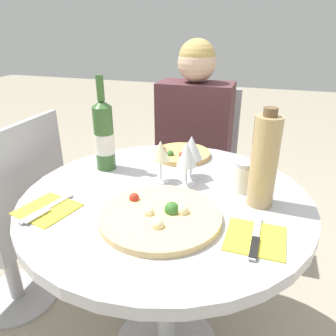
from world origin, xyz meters
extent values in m
cylinder|color=#B2B2B7|center=(0.00, 0.00, 0.35)|extent=(0.07, 0.07, 0.66)
cylinder|color=#B7B7BC|center=(0.00, 0.00, 0.70)|extent=(0.92, 0.92, 0.04)
cylinder|color=#ADADB2|center=(-0.08, 0.73, 0.01)|extent=(0.38, 0.38, 0.01)
cylinder|color=#ADADB2|center=(-0.08, 0.73, 0.20)|extent=(0.06, 0.06, 0.40)
cube|color=#ADADB2|center=(-0.08, 0.73, 0.42)|extent=(0.42, 0.42, 0.03)
cube|color=#ADADB2|center=(-0.08, 0.93, 0.66)|extent=(0.42, 0.02, 0.46)
cube|color=#512D33|center=(-0.08, 0.57, 0.22)|extent=(0.32, 0.32, 0.43)
cube|color=#512D33|center=(-0.08, 0.73, 0.69)|extent=(0.38, 0.20, 0.52)
sphere|color=#DBB293|center=(-0.08, 0.73, 1.04)|extent=(0.19, 0.19, 0.19)
sphere|color=tan|center=(-0.08, 0.73, 1.07)|extent=(0.18, 0.18, 0.18)
cylinder|color=#ADADB2|center=(-0.77, 0.04, 0.01)|extent=(0.38, 0.38, 0.01)
cylinder|color=#ADADB2|center=(-0.77, 0.04, 0.20)|extent=(0.06, 0.06, 0.40)
cube|color=#ADADB2|center=(-0.77, 0.04, 0.42)|extent=(0.42, 0.42, 0.03)
cube|color=#ADADB2|center=(-0.57, 0.04, 0.66)|extent=(0.02, 0.42, 0.46)
cylinder|color=#E5C17F|center=(0.03, -0.14, 0.73)|extent=(0.35, 0.35, 0.02)
sphere|color=beige|center=(0.00, -0.16, 0.74)|extent=(0.03, 0.03, 0.03)
sphere|color=beige|center=(0.09, -0.12, 0.74)|extent=(0.03, 0.03, 0.03)
sphere|color=#336B28|center=(0.06, -0.13, 0.74)|extent=(0.04, 0.04, 0.04)
sphere|color=#B22D1E|center=(-0.07, -0.09, 0.74)|extent=(0.03, 0.03, 0.03)
sphere|color=beige|center=(0.04, -0.21, 0.74)|extent=(0.03, 0.03, 0.03)
cylinder|color=tan|center=(-0.04, 0.33, 0.73)|extent=(0.23, 0.23, 0.02)
sphere|color=#336B28|center=(-0.07, 0.28, 0.74)|extent=(0.03, 0.03, 0.03)
sphere|color=beige|center=(0.00, 0.28, 0.74)|extent=(0.04, 0.04, 0.04)
sphere|color=#B22D1E|center=(-0.02, 0.29, 0.74)|extent=(0.02, 0.02, 0.02)
sphere|color=#B22D1E|center=(-0.12, 0.31, 0.74)|extent=(0.03, 0.03, 0.03)
sphere|color=beige|center=(-0.02, 0.34, 0.74)|extent=(0.04, 0.04, 0.04)
cylinder|color=#38602D|center=(-0.28, 0.13, 0.83)|extent=(0.07, 0.07, 0.24)
cone|color=#38602D|center=(-0.28, 0.13, 0.96)|extent=(0.07, 0.07, 0.02)
cylinder|color=#38602D|center=(-0.28, 0.13, 1.02)|extent=(0.03, 0.03, 0.09)
cylinder|color=silver|center=(-0.28, 0.13, 0.82)|extent=(0.07, 0.07, 0.08)
cylinder|color=tan|center=(0.29, 0.03, 0.85)|extent=(0.08, 0.08, 0.27)
cylinder|color=brown|center=(0.29, 0.03, 1.00)|extent=(0.04, 0.04, 0.02)
cylinder|color=silver|center=(0.23, 0.10, 0.76)|extent=(0.06, 0.06, 0.09)
cylinder|color=#B2B2B7|center=(0.23, 0.10, 0.81)|extent=(0.06, 0.06, 0.02)
cylinder|color=silver|center=(0.04, 0.09, 0.72)|extent=(0.06, 0.06, 0.00)
cylinder|color=silver|center=(0.04, 0.09, 0.75)|extent=(0.01, 0.01, 0.07)
cone|color=silver|center=(0.04, 0.09, 0.83)|extent=(0.07, 0.07, 0.08)
cylinder|color=silver|center=(-0.05, 0.09, 0.72)|extent=(0.06, 0.06, 0.00)
cylinder|color=silver|center=(-0.05, 0.09, 0.76)|extent=(0.01, 0.01, 0.08)
cone|color=beige|center=(-0.05, 0.09, 0.83)|extent=(0.06, 0.06, 0.07)
cylinder|color=silver|center=(0.04, 0.15, 0.72)|extent=(0.06, 0.06, 0.00)
cylinder|color=silver|center=(0.04, 0.15, 0.75)|extent=(0.01, 0.01, 0.07)
cone|color=silver|center=(0.04, 0.15, 0.83)|extent=(0.08, 0.08, 0.08)
cube|color=yellow|center=(-0.31, -0.20, 0.72)|extent=(0.18, 0.18, 0.00)
cube|color=silver|center=(-0.31, -0.20, 0.72)|extent=(0.06, 0.19, 0.00)
cube|color=silver|center=(-0.31, -0.24, 0.73)|extent=(0.04, 0.09, 0.00)
cube|color=yellow|center=(0.29, -0.16, 0.72)|extent=(0.15, 0.15, 0.00)
cube|color=silver|center=(0.29, -0.16, 0.72)|extent=(0.02, 0.19, 0.00)
cube|color=black|center=(0.29, -0.20, 0.73)|extent=(0.02, 0.09, 0.00)
camera|label=1|loc=(0.29, -0.88, 1.23)|focal=35.00mm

